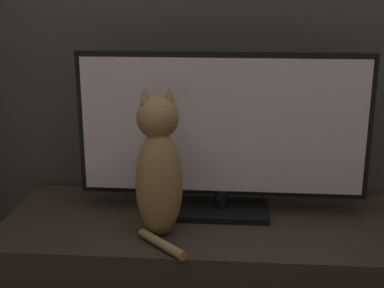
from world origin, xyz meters
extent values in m
cube|color=#33281E|center=(0.00, 0.90, 0.20)|extent=(1.34, 0.56, 0.40)
cube|color=black|center=(0.06, 0.97, 0.41)|extent=(0.33, 0.20, 0.02)
cylinder|color=black|center=(0.06, 0.97, 0.46)|extent=(0.04, 0.04, 0.06)
cube|color=black|center=(0.06, 0.98, 0.71)|extent=(0.97, 0.02, 0.49)
cube|color=silver|center=(0.06, 0.96, 0.71)|extent=(0.93, 0.01, 0.45)
ellipsoid|color=#997547|center=(-0.13, 0.78, 0.57)|extent=(0.17, 0.16, 0.34)
ellipsoid|color=silver|center=(-0.14, 0.83, 0.56)|extent=(0.09, 0.06, 0.19)
sphere|color=#997547|center=(-0.14, 0.81, 0.78)|extent=(0.15, 0.15, 0.13)
cone|color=#997547|center=(-0.17, 0.80, 0.85)|extent=(0.04, 0.04, 0.04)
cone|color=#997547|center=(-0.10, 0.81, 0.85)|extent=(0.04, 0.04, 0.04)
cylinder|color=#997547|center=(-0.11, 0.69, 0.42)|extent=(0.16, 0.16, 0.03)
camera|label=1|loc=(0.09, -0.74, 1.15)|focal=50.00mm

